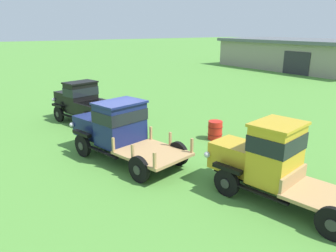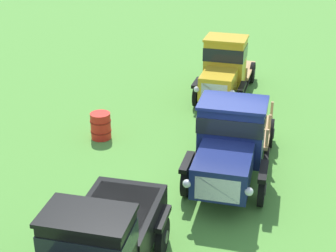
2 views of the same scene
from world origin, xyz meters
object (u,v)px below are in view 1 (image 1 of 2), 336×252
object	(u,v)px
vintage_truck_foreground_near	(85,103)
vintage_truck_second_in_line	(117,128)
farm_shed	(303,54)
oil_drum_beside_row	(215,130)
vintage_truck_midrow_center	(270,160)

from	to	relation	value
vintage_truck_foreground_near	vintage_truck_second_in_line	world-z (taller)	vintage_truck_second_in_line
farm_shed	oil_drum_beside_row	distance (m)	29.84
vintage_truck_second_in_line	oil_drum_beside_row	xyz separation A→B (m)	(0.54, 4.53, -0.74)
oil_drum_beside_row	vintage_truck_foreground_near	bearing A→B (deg)	-145.80
vintage_truck_second_in_line	vintage_truck_midrow_center	distance (m)	5.90
vintage_truck_second_in_line	oil_drum_beside_row	distance (m)	4.62
vintage_truck_foreground_near	oil_drum_beside_row	xyz separation A→B (m)	(5.78, 3.93, -0.65)
vintage_truck_second_in_line	vintage_truck_foreground_near	bearing A→B (deg)	173.50
vintage_truck_midrow_center	oil_drum_beside_row	xyz separation A→B (m)	(-4.87, 2.16, -0.77)
farm_shed	vintage_truck_foreground_near	xyz separation A→B (m)	(8.48, -30.11, -0.70)
vintage_truck_second_in_line	vintage_truck_midrow_center	world-z (taller)	vintage_truck_midrow_center
vintage_truck_foreground_near	vintage_truck_second_in_line	xyz separation A→B (m)	(5.24, -0.60, 0.09)
farm_shed	oil_drum_beside_row	bearing A→B (deg)	-61.43
farm_shed	vintage_truck_midrow_center	size ratio (longest dim) A/B	3.82
vintage_truck_midrow_center	oil_drum_beside_row	bearing A→B (deg)	156.03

